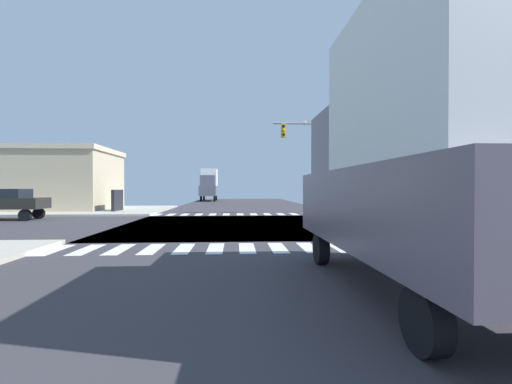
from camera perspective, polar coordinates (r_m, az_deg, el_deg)
The scene contains 11 objects.
ground at distance 18.70m, azimuth 0.05°, elevation -5.35°, with size 90.00×90.00×0.05m.
sidewalk_corner_ne at distance 33.73m, azimuth 21.35°, elevation -2.56°, with size 12.00×12.00×0.14m.
sidewalk_corner_nw at distance 32.84m, azimuth -24.66°, elevation -2.66°, with size 12.00×12.00×0.14m.
crosswalk_near at distance 11.46m, azimuth 1.06°, elevation -9.00°, with size 13.50×2.00×0.01m.
crosswalk_far at distance 25.95m, azimuth -1.49°, elevation -3.61°, with size 13.50×2.00×0.01m.
traffic_signal_mast at distance 27.29m, azimuth 11.19°, elevation 7.68°, with size 6.48×0.55×7.17m.
street_lamp at distance 40.35m, azimuth 9.45°, elevation 5.79°, with size 1.78×0.32×9.49m.
bank_building at distance 35.40m, azimuth -31.04°, elevation 1.75°, with size 12.98×7.93×5.32m.
box_truck_nearside_1 at distance 53.70m, azimuth -7.59°, elevation 1.31°, with size 2.40×7.20×4.85m.
sedan_farside_1 at distance 25.98m, azimuth -35.27°, elevation -1.26°, with size 4.30×1.80×1.88m.
box_truck_trailing_2 at distance 6.91m, azimuth 23.74°, elevation 5.92°, with size 2.40×7.20×4.85m.
Camera 1 is at (-1.14, -18.56, 1.92)m, focal length 24.77 mm.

